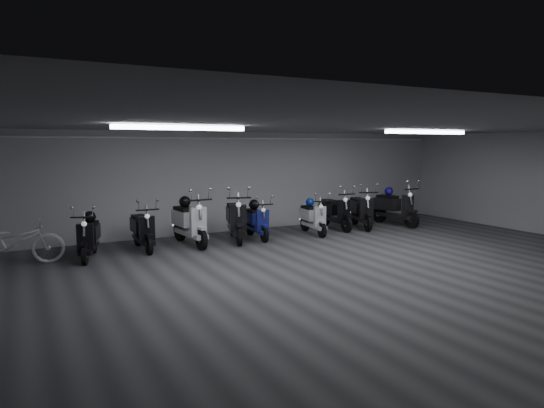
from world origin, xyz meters
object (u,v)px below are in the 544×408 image
helmet_2 (389,191)px  helmet_3 (185,202)px  helmet_1 (254,205)px  bicycle (14,237)px  scooter_1 (142,224)px  helmet_4 (90,217)px  scooter_6 (313,213)px  scooter_7 (335,206)px  scooter_4 (257,216)px  scooter_2 (190,216)px  scooter_0 (89,231)px  scooter_3 (236,213)px  helmet_0 (310,202)px  scooter_8 (361,205)px  scooter_9 (395,202)px

helmet_2 → helmet_3: bearing=178.6°
helmet_1 → bicycle: bearing=-175.5°
scooter_1 → helmet_4: bearing=-176.0°
helmet_2 → scooter_6: bearing=-173.7°
scooter_7 → helmet_2: (1.98, -0.03, 0.35)m
scooter_4 → helmet_4: bearing=-173.3°
scooter_2 → scooter_4: size_ratio=1.23×
scooter_0 → bicycle: 1.41m
scooter_3 → scooter_1: bearing=-162.8°
scooter_3 → helmet_2: bearing=18.4°
scooter_2 → helmet_0: 3.47m
scooter_7 → bicycle: (-8.21, -0.42, -0.06)m
helmet_0 → scooter_8: bearing=-1.5°
scooter_2 → scooter_4: (1.80, -0.04, -0.13)m
scooter_6 → helmet_2: size_ratio=6.12×
scooter_0 → helmet_4: bearing=90.0°
scooter_1 → scooter_6: (4.59, -0.18, -0.03)m
scooter_9 → helmet_3: 6.49m
scooter_0 → bicycle: (-1.41, 0.07, -0.01)m
bicycle → helmet_0: size_ratio=7.91×
scooter_9 → helmet_1: (-4.62, 0.33, 0.16)m
scooter_7 → bicycle: bearing=-173.7°
scooter_6 → bicycle: 7.21m
scooter_8 → helmet_2: bearing=27.7°
scooter_6 → helmet_1: bearing=173.8°
scooter_4 → scooter_7: size_ratio=0.89×
scooter_7 → helmet_1: size_ratio=6.49×
scooter_2 → helmet_4: 2.30m
scooter_2 → scooter_7: bearing=-3.3°
scooter_2 → helmet_3: 0.42m
helmet_2 → scooter_2: bearing=-179.0°
scooter_2 → helmet_2: scooter_2 is taller
scooter_2 → helmet_2: bearing=-4.2°
scooter_8 → helmet_3: 5.28m
scooter_7 → helmet_4: bearing=-174.4°
scooter_3 → helmet_1: (0.61, 0.19, 0.15)m
scooter_1 → helmet_1: size_ratio=6.14×
scooter_2 → helmet_2: 6.43m
scooter_3 → helmet_3: (-1.24, 0.29, 0.32)m
scooter_0 → scooter_6: scooter_0 is taller
scooter_8 → bicycle: bearing=-158.4°
scooter_2 → helmet_2: size_ratio=7.42×
scooter_1 → scooter_9: bearing=-1.0°
helmet_3 → helmet_4: bearing=-170.4°
helmet_0 → helmet_1: 1.65m
scooter_8 → helmet_0: scooter_8 is taller
scooter_1 → scooter_7: bearing=1.7°
scooter_3 → scooter_9: 5.23m
scooter_4 → helmet_4: (-4.10, -0.07, 0.29)m
scooter_7 → helmet_0: 1.00m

